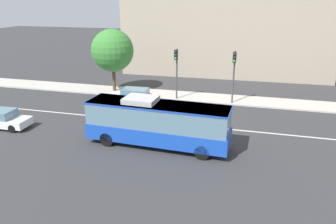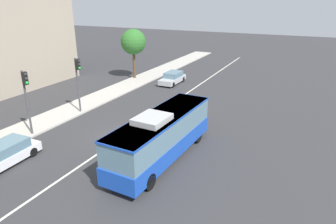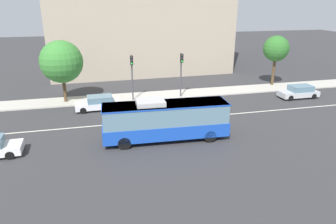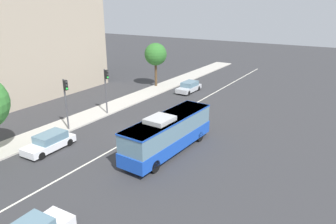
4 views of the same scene
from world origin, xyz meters
name	(u,v)px [view 4 (image 4 of 4)]	position (x,y,z in m)	size (l,w,h in m)	color
ground_plane	(139,135)	(0.00, 0.00, 0.00)	(160.00, 160.00, 0.00)	#333335
sidewalk_kerb	(82,119)	(0.00, 7.83, 0.07)	(80.00, 3.29, 0.14)	#B2ADA3
lane_centre_line	(139,135)	(0.00, 0.00, 0.01)	(76.00, 0.16, 0.01)	silver
transit_bus	(168,132)	(-1.59, -4.31, 1.81)	(10.10, 2.94, 3.46)	#1947B7
sedan_white	(50,142)	(-6.66, 4.49, 0.72)	(4.57, 1.99, 1.46)	white
sedan_silver	(189,87)	(16.11, 3.30, 0.72)	(4.51, 1.84, 1.46)	#B7BABF
traffic_light_near_corner	(66,96)	(-2.83, 6.46, 3.56)	(0.34, 0.62, 5.20)	#47474C
traffic_light_mid_block	(106,84)	(2.77, 6.47, 3.56)	(0.33, 0.62, 5.20)	#47474C
street_tree_kerbside_centre	(156,54)	(16.09, 8.97, 4.86)	(3.27, 3.27, 6.54)	#4C3823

